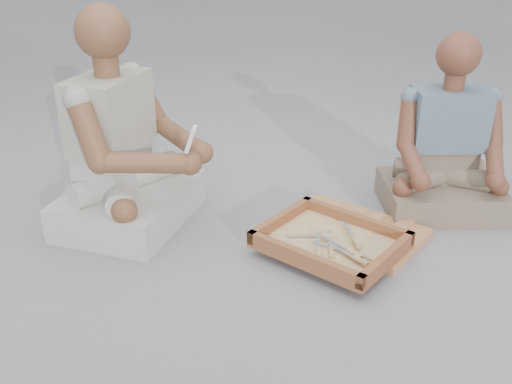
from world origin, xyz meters
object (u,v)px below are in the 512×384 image
(tool_tray, at_px, (331,242))
(carved_panel, at_px, (351,230))
(companion, at_px, (445,154))
(craftsman, at_px, (124,154))

(tool_tray, bearing_deg, carved_panel, 76.63)
(companion, bearing_deg, carved_panel, 28.01)
(carved_panel, relative_size, craftsman, 0.62)
(craftsman, xyz_separation_m, companion, (1.39, 0.63, -0.05))
(carved_panel, bearing_deg, companion, 49.02)
(carved_panel, xyz_separation_m, tool_tray, (-0.05, -0.21, 0.05))
(carved_panel, height_order, tool_tray, tool_tray)
(carved_panel, bearing_deg, craftsman, -168.18)
(tool_tray, distance_m, craftsman, 1.02)
(tool_tray, relative_size, craftsman, 0.67)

